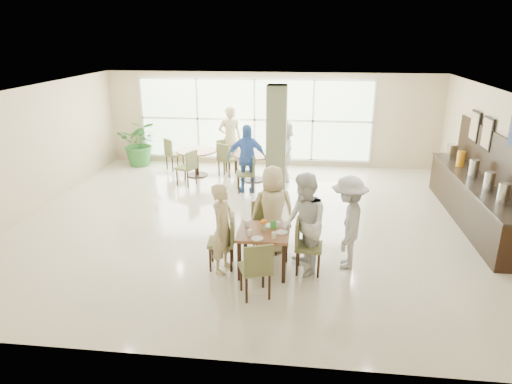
# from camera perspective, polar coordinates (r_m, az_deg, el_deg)

# --- Properties ---
(ground) EXTENTS (10.00, 10.00, 0.00)m
(ground) POSITION_cam_1_polar(r_m,az_deg,el_deg) (10.01, -0.35, -3.62)
(ground) COLOR beige
(ground) RESTS_ON ground
(room_shell) EXTENTS (10.00, 10.00, 10.00)m
(room_shell) POSITION_cam_1_polar(r_m,az_deg,el_deg) (9.47, -0.37, 5.90)
(room_shell) COLOR white
(room_shell) RESTS_ON ground
(window_bank) EXTENTS (7.00, 0.04, 7.00)m
(window_bank) POSITION_cam_1_polar(r_m,az_deg,el_deg) (13.92, -0.20, 9.02)
(window_bank) COLOR silver
(window_bank) RESTS_ON ground
(column) EXTENTS (0.45, 0.45, 2.80)m
(column) POSITION_cam_1_polar(r_m,az_deg,el_deg) (10.66, 2.56, 5.76)
(column) COLOR #677450
(column) RESTS_ON ground
(main_table) EXTENTS (0.87, 0.87, 0.75)m
(main_table) POSITION_cam_1_polar(r_m,az_deg,el_deg) (7.74, 0.97, -5.58)
(main_table) COLOR brown
(main_table) RESTS_ON ground
(round_table_left) EXTENTS (1.15, 1.15, 0.75)m
(round_table_left) POSITION_cam_1_polar(r_m,az_deg,el_deg) (13.09, -7.44, 4.51)
(round_table_left) COLOR brown
(round_table_left) RESTS_ON ground
(round_table_right) EXTENTS (1.08, 1.08, 0.75)m
(round_table_right) POSITION_cam_1_polar(r_m,az_deg,el_deg) (12.56, -0.35, 3.98)
(round_table_right) COLOR brown
(round_table_right) RESTS_ON ground
(chairs_main_table) EXTENTS (2.00, 2.07, 0.95)m
(chairs_main_table) POSITION_cam_1_polar(r_m,az_deg,el_deg) (7.83, 0.82, -6.69)
(chairs_main_table) COLOR #535E33
(chairs_main_table) RESTS_ON ground
(chairs_table_left) EXTENTS (2.23, 1.98, 0.95)m
(chairs_table_left) POSITION_cam_1_polar(r_m,az_deg,el_deg) (13.14, -7.52, 4.08)
(chairs_table_left) COLOR #535E33
(chairs_table_left) RESTS_ON ground
(chairs_table_right) EXTENTS (2.00, 1.94, 0.95)m
(chairs_table_right) POSITION_cam_1_polar(r_m,az_deg,el_deg) (12.57, -0.71, 3.54)
(chairs_table_right) COLOR #535E33
(chairs_table_right) RESTS_ON ground
(tabletop_clutter) EXTENTS (0.75, 0.75, 0.21)m
(tabletop_clutter) POSITION_cam_1_polar(r_m,az_deg,el_deg) (7.65, 1.17, -4.55)
(tabletop_clutter) COLOR white
(tabletop_clutter) RESTS_ON main_table
(buffet_counter) EXTENTS (0.64, 4.70, 1.95)m
(buffet_counter) POSITION_cam_1_polar(r_m,az_deg,el_deg) (10.83, 25.52, -0.65)
(buffet_counter) COLOR black
(buffet_counter) RESTS_ON ground
(framed_art_a) EXTENTS (0.05, 0.55, 0.70)m
(framed_art_a) POSITION_cam_1_polar(r_m,az_deg,el_deg) (11.03, 26.94, 6.53)
(framed_art_a) COLOR black
(framed_art_a) RESTS_ON ground
(framed_art_b) EXTENTS (0.05, 0.55, 0.70)m
(framed_art_b) POSITION_cam_1_polar(r_m,az_deg,el_deg) (11.77, 25.68, 7.42)
(framed_art_b) COLOR black
(framed_art_b) RESTS_ON ground
(potted_plant) EXTENTS (1.43, 1.43, 1.40)m
(potted_plant) POSITION_cam_1_polar(r_m,az_deg,el_deg) (14.45, -14.26, 5.99)
(potted_plant) COLOR #2E6F2C
(potted_plant) RESTS_ON ground
(teen_left) EXTENTS (0.52, 0.65, 1.57)m
(teen_left) POSITION_cam_1_polar(r_m,az_deg,el_deg) (7.72, -4.15, -4.58)
(teen_left) COLOR #CCB988
(teen_left) RESTS_ON ground
(teen_far) EXTENTS (0.90, 0.65, 1.65)m
(teen_far) POSITION_cam_1_polar(r_m,az_deg,el_deg) (8.38, 2.09, -2.24)
(teen_far) COLOR #CCB988
(teen_far) RESTS_ON ground
(teen_right) EXTENTS (0.88, 1.01, 1.76)m
(teen_right) POSITION_cam_1_polar(r_m,az_deg,el_deg) (7.67, 6.05, -4.04)
(teen_right) COLOR white
(teen_right) RESTS_ON ground
(teen_standing) EXTENTS (0.74, 1.13, 1.65)m
(teen_standing) POSITION_cam_1_polar(r_m,az_deg,el_deg) (7.99, 11.43, -3.75)
(teen_standing) COLOR #B3B3B6
(teen_standing) RESTS_ON ground
(adult_a) EXTENTS (1.03, 0.60, 1.74)m
(adult_a) POSITION_cam_1_polar(r_m,az_deg,el_deg) (11.64, -1.19, 4.25)
(adult_a) COLOR #4475CE
(adult_a) RESTS_ON ground
(adult_b) EXTENTS (0.80, 1.60, 1.67)m
(adult_b) POSITION_cam_1_polar(r_m,az_deg,el_deg) (12.53, 3.55, 5.16)
(adult_b) COLOR white
(adult_b) RESTS_ON ground
(adult_standing) EXTENTS (0.80, 0.64, 1.90)m
(adult_standing) POSITION_cam_1_polar(r_m,az_deg,el_deg) (13.47, -3.26, 6.69)
(adult_standing) COLOR #CCB988
(adult_standing) RESTS_ON ground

